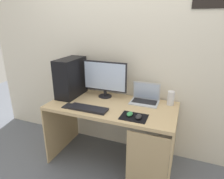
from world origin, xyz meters
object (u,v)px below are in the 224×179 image
object	(u,v)px
laptop	(145,98)
mouse_right	(139,117)
keyboard	(88,108)
cell_phone	(67,106)
speaker	(171,98)
pc_tower	(71,77)
mouse_left	(130,114)
monitor	(105,78)

from	to	relation	value
laptop	mouse_right	size ratio (longest dim) A/B	3.27
keyboard	cell_phone	world-z (taller)	keyboard
mouse_right	speaker	bearing A→B (deg)	61.25
mouse_right	keyboard	bearing A→B (deg)	179.48
laptop	keyboard	size ratio (longest dim) A/B	0.75
pc_tower	cell_phone	size ratio (longest dim) A/B	3.58
laptop	speaker	xyz separation A→B (m)	(0.28, 0.03, 0.03)
mouse_left	cell_phone	world-z (taller)	mouse_left
cell_phone	speaker	bearing A→B (deg)	23.42
keyboard	mouse_left	size ratio (longest dim) A/B	4.38
keyboard	mouse_right	size ratio (longest dim) A/B	4.38
speaker	keyboard	world-z (taller)	speaker
monitor	keyboard	distance (m)	0.46
monitor	cell_phone	world-z (taller)	monitor
monitor	speaker	world-z (taller)	monitor
pc_tower	monitor	size ratio (longest dim) A/B	0.85
monitor	laptop	distance (m)	0.53
monitor	laptop	bearing A→B (deg)	2.66
laptop	speaker	distance (m)	0.28
mouse_right	cell_phone	world-z (taller)	mouse_right
speaker	keyboard	size ratio (longest dim) A/B	0.37
speaker	mouse_left	bearing A→B (deg)	-128.79
mouse_left	laptop	bearing A→B (deg)	81.23
speaker	monitor	bearing A→B (deg)	-176.38
speaker	keyboard	distance (m)	0.91
pc_tower	cell_phone	distance (m)	0.40
monitor	mouse_right	world-z (taller)	monitor
pc_tower	mouse_left	world-z (taller)	pc_tower
pc_tower	mouse_right	world-z (taller)	pc_tower
monitor	mouse_left	bearing A→B (deg)	-41.25
monitor	cell_phone	distance (m)	0.54
mouse_right	cell_phone	bearing A→B (deg)	-179.84
pc_tower	speaker	distance (m)	1.20
pc_tower	keyboard	world-z (taller)	pc_tower
speaker	cell_phone	world-z (taller)	speaker
keyboard	cell_phone	distance (m)	0.25
monitor	mouse_left	size ratio (longest dim) A/B	5.71
laptop	cell_phone	distance (m)	0.88
laptop	mouse_right	xyz separation A→B (m)	(0.03, -0.43, -0.02)
keyboard	monitor	bearing A→B (deg)	86.87
keyboard	cell_phone	xyz separation A→B (m)	(-0.25, -0.01, -0.01)
monitor	speaker	size ratio (longest dim) A/B	3.49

